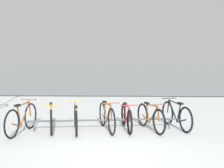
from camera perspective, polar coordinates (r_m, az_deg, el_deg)
The scene contains 9 objects.
ground at distance 58.77m, azimuth 2.04°, elevation 2.34°, with size 80.00×132.00×0.08m.
bike_rack at distance 7.18m, azimuth -1.99°, elevation -8.04°, with size 4.12×0.57×0.31m.
bicycle_0 at distance 7.25m, azimuth -19.23°, elevation -7.25°, with size 0.46×1.73×0.84m.
bicycle_1 at distance 7.32m, azimuth -13.27°, elevation -7.27°, with size 0.59×1.64×0.77m.
bicycle_2 at distance 7.12m, azimuth -8.01°, elevation -7.52°, with size 0.52×1.71×0.77m.
bicycle_3 at distance 7.14m, azimuth -1.17°, elevation -7.25°, with size 0.64×1.70×0.83m.
bicycle_4 at distance 7.23m, azimuth 3.19°, elevation -7.35°, with size 0.46×1.72×0.76m.
bicycle_5 at distance 7.22m, azimuth 8.44°, elevation -7.31°, with size 0.68×1.61×0.79m.
bicycle_6 at distance 7.60m, azimuth 13.92°, elevation -6.73°, with size 0.63×1.70×0.81m.
Camera 1 is at (0.17, -4.84, 1.78)m, focal length 41.45 mm.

